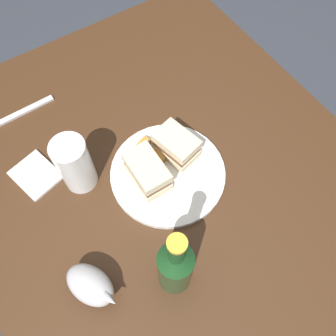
# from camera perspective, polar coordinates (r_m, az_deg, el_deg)

# --- Properties ---
(ground_plane) EXTENTS (6.00, 6.00, 0.00)m
(ground_plane) POSITION_cam_1_polar(r_m,az_deg,el_deg) (1.58, -0.02, -13.53)
(ground_plane) COLOR #333842
(dining_table) EXTENTS (1.15, 0.94, 0.75)m
(dining_table) POSITION_cam_1_polar(r_m,az_deg,el_deg) (1.22, -0.02, -9.12)
(dining_table) COLOR #422816
(dining_table) RESTS_ON ground
(plate) EXTENTS (0.28, 0.28, 0.01)m
(plate) POSITION_cam_1_polar(r_m,az_deg,el_deg) (0.87, 0.03, -0.53)
(plate) COLOR white
(plate) RESTS_ON dining_table
(sandwich_half_left) EXTENTS (0.12, 0.09, 0.06)m
(sandwich_half_left) POSITION_cam_1_polar(r_m,az_deg,el_deg) (0.86, 1.32, 3.63)
(sandwich_half_left) COLOR beige
(sandwich_half_left) RESTS_ON plate
(sandwich_half_right) EXTENTS (0.11, 0.07, 0.07)m
(sandwich_half_right) POSITION_cam_1_polar(r_m,az_deg,el_deg) (0.82, -3.34, -0.61)
(sandwich_half_right) COLOR beige
(sandwich_half_right) RESTS_ON plate
(potato_wedge_front) EXTENTS (0.04, 0.05, 0.02)m
(potato_wedge_front) POSITION_cam_1_polar(r_m,az_deg,el_deg) (0.89, -4.17, 3.50)
(potato_wedge_front) COLOR #B77F33
(potato_wedge_front) RESTS_ON plate
(potato_wedge_middle) EXTENTS (0.05, 0.05, 0.02)m
(potato_wedge_middle) POSITION_cam_1_polar(r_m,az_deg,el_deg) (0.85, -4.28, -0.58)
(potato_wedge_middle) COLOR #AD702D
(potato_wedge_middle) RESTS_ON plate
(potato_wedge_back) EXTENTS (0.04, 0.05, 0.02)m
(potato_wedge_back) POSITION_cam_1_polar(r_m,az_deg,el_deg) (0.90, -0.05, 4.72)
(potato_wedge_back) COLOR gold
(potato_wedge_back) RESTS_ON plate
(potato_wedge_left_edge) EXTENTS (0.05, 0.05, 0.02)m
(potato_wedge_left_edge) POSITION_cam_1_polar(r_m,az_deg,el_deg) (0.86, -3.47, 0.79)
(potato_wedge_left_edge) COLOR #B77F33
(potato_wedge_left_edge) RESTS_ON plate
(potato_wedge_right_edge) EXTENTS (0.04, 0.02, 0.02)m
(potato_wedge_right_edge) POSITION_cam_1_polar(r_m,az_deg,el_deg) (0.87, -1.53, 2.15)
(potato_wedge_right_edge) COLOR #B77F33
(potato_wedge_right_edge) RESTS_ON plate
(pint_glass) EXTENTS (0.08, 0.08, 0.15)m
(pint_glass) POSITION_cam_1_polar(r_m,az_deg,el_deg) (0.83, -14.51, 0.28)
(pint_glass) COLOR white
(pint_glass) RESTS_ON dining_table
(gravy_boat) EXTENTS (0.13, 0.11, 0.07)m
(gravy_boat) POSITION_cam_1_polar(r_m,az_deg,el_deg) (0.76, -12.21, -17.81)
(gravy_boat) COLOR #B7B7BC
(gravy_boat) RESTS_ON dining_table
(cider_bottle) EXTENTS (0.07, 0.07, 0.26)m
(cider_bottle) POSITION_cam_1_polar(r_m,az_deg,el_deg) (0.70, 1.16, -15.46)
(cider_bottle) COLOR #19421E
(cider_bottle) RESTS_ON dining_table
(napkin) EXTENTS (0.13, 0.11, 0.01)m
(napkin) POSITION_cam_1_polar(r_m,az_deg,el_deg) (0.92, -20.34, -1.05)
(napkin) COLOR white
(napkin) RESTS_ON dining_table
(fork) EXTENTS (0.02, 0.18, 0.01)m
(fork) POSITION_cam_1_polar(r_m,az_deg,el_deg) (1.04, -22.26, 8.21)
(fork) COLOR silver
(fork) RESTS_ON dining_table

